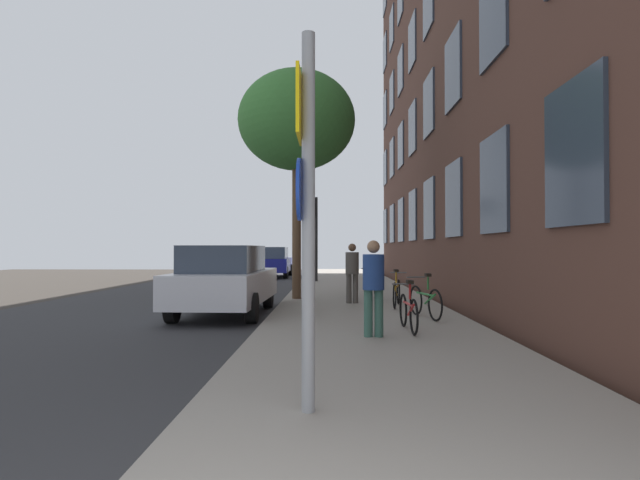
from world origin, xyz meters
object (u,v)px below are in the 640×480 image
at_px(pedestrian_0, 374,282).
at_px(bicycle_0, 408,311).
at_px(tree_near, 297,121).
at_px(bicycle_3, 373,285).
at_px(car_1, 273,262).
at_px(bicycle_2, 397,292).
at_px(car_0, 225,279).
at_px(sign_post, 306,199).
at_px(traffic_light, 314,224).
at_px(bicycle_1, 425,301).
at_px(pedestrian_1, 352,269).

bearing_deg(pedestrian_0, bicycle_0, 42.32).
height_order(tree_near, bicycle_3, tree_near).
xyz_separation_m(bicycle_3, car_1, (-4.31, 12.67, 0.35)).
relative_size(bicycle_3, car_1, 0.37).
height_order(bicycle_2, car_0, car_0).
height_order(sign_post, traffic_light, traffic_light).
xyz_separation_m(car_0, car_1, (-0.62, 15.52, -0.00)).
distance_m(traffic_light, bicycle_1, 12.27).
bearing_deg(sign_post, tree_near, 94.21).
relative_size(bicycle_1, pedestrian_0, 0.99).
distance_m(bicycle_1, car_0, 4.62).
bearing_deg(traffic_light, pedestrian_1, -81.79).
bearing_deg(bicycle_3, pedestrian_0, -94.72).
relative_size(bicycle_0, pedestrian_1, 0.99).
xyz_separation_m(traffic_light, pedestrian_0, (1.41, -14.02, -1.63)).
relative_size(bicycle_2, pedestrian_1, 1.08).
bearing_deg(sign_post, bicycle_0, 70.17).
relative_size(tree_near, bicycle_0, 4.22).
xyz_separation_m(traffic_light, bicycle_1, (2.68, -11.78, -2.17)).
distance_m(bicycle_0, bicycle_3, 5.75).
bearing_deg(bicycle_0, sign_post, -109.83).
relative_size(sign_post, bicycle_3, 2.07).
relative_size(sign_post, car_1, 0.77).
distance_m(tree_near, car_0, 5.42).
height_order(bicycle_0, pedestrian_1, pedestrian_1).
height_order(bicycle_3, car_1, car_1).
xyz_separation_m(sign_post, bicycle_1, (2.20, 6.05, -1.53)).
height_order(sign_post, tree_near, tree_near).
bearing_deg(bicycle_0, bicycle_3, 91.37).
bearing_deg(sign_post, car_1, 97.11).
bearing_deg(car_0, traffic_light, 80.54).
distance_m(traffic_light, bicycle_3, 8.19).
bearing_deg(bicycle_2, sign_post, -102.99).
distance_m(bicycle_1, pedestrian_0, 2.62).
height_order(traffic_light, bicycle_2, traffic_light).
relative_size(bicycle_2, bicycle_3, 1.04).
distance_m(sign_post, tree_near, 10.64).
height_order(sign_post, pedestrian_1, sign_post).
height_order(bicycle_2, pedestrian_0, pedestrian_0).
xyz_separation_m(bicycle_1, car_1, (-5.05, 16.79, 0.36)).
distance_m(traffic_light, pedestrian_0, 14.18).
height_order(bicycle_1, pedestrian_1, pedestrian_1).
bearing_deg(bicycle_0, traffic_light, 98.79).
distance_m(car_0, car_1, 15.53).
bearing_deg(bicycle_0, car_1, 103.56).
relative_size(traffic_light, car_1, 0.84).
xyz_separation_m(tree_near, car_1, (-2.11, 12.73, -4.41)).
height_order(traffic_light, car_1, traffic_light).
xyz_separation_m(sign_post, traffic_light, (-0.48, 17.84, 0.64)).
relative_size(bicycle_3, car_0, 0.37).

